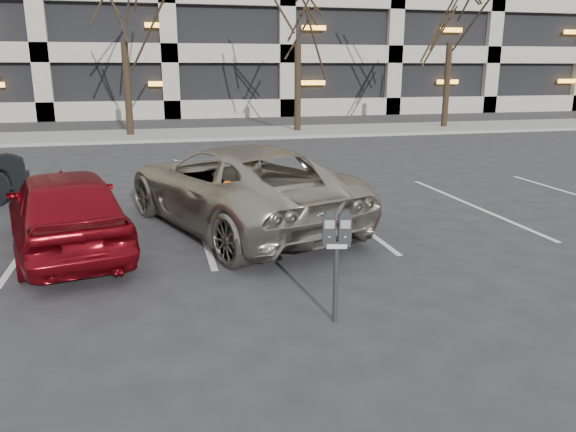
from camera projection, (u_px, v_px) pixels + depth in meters
ground at (306, 257)px, 8.45m from camera, size 140.00×140.00×0.00m
sidewalk at (205, 134)px, 23.47m from camera, size 80.00×4.00×0.12m
stall_lines at (199, 223)px, 10.30m from camera, size 16.90×5.20×0.00m
parking_meter at (337, 240)px, 6.07m from camera, size 0.34×0.19×1.25m
suv_silver at (237, 186)px, 9.90m from camera, size 4.11×5.82×1.48m
car_red at (66, 209)px, 8.55m from camera, size 2.45×4.19×1.34m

